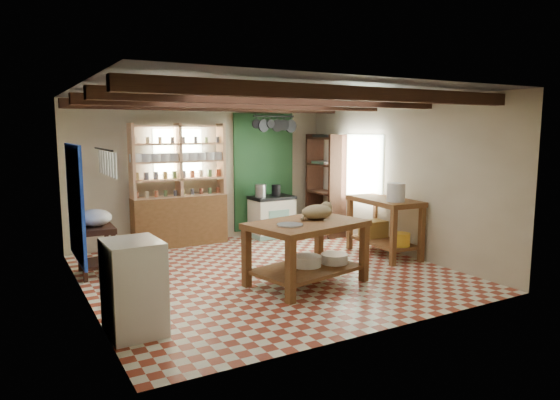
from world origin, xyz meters
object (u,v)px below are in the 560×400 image
prep_table (96,250)px  right_counter (384,227)px  work_table (306,253)px  white_cabinet (134,287)px  stove (272,216)px  cat (317,212)px

prep_table → right_counter: bearing=-13.3°
work_table → prep_table: (-2.42, 1.85, -0.07)m
work_table → white_cabinet: (-2.44, -0.52, 0.06)m
prep_table → white_cabinet: 2.38m
work_table → right_counter: (1.96, 0.68, 0.05)m
stove → prep_table: size_ratio=1.14×
prep_table → white_cabinet: size_ratio=0.74×
stove → cat: 2.96m
prep_table → right_counter: right_counter is taller
stove → white_cabinet: size_ratio=0.84×
stove → right_counter: (0.93, -2.21, 0.08)m
right_counter → cat: 1.89m
right_counter → cat: size_ratio=3.00×
cat → right_counter: bearing=-3.1°
prep_table → cat: size_ratio=1.61×
stove → prep_table: bearing=-165.5°
right_counter → white_cabinet: bearing=-160.2°
work_table → stove: (1.04, 2.90, -0.03)m
stove → work_table: bearing=-112.0°
prep_table → right_counter: (4.38, -1.17, 0.12)m
work_table → stove: work_table is taller
white_cabinet → right_counter: bearing=13.3°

